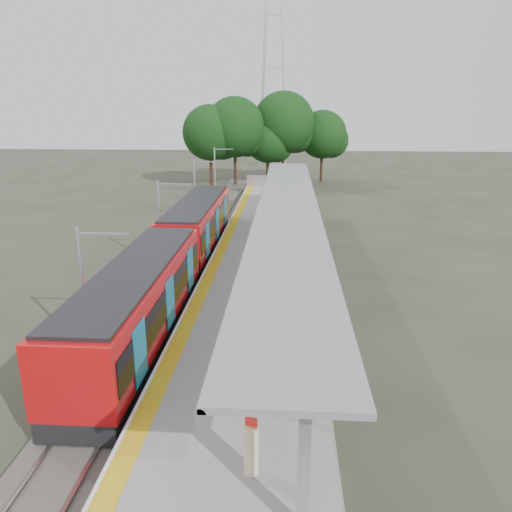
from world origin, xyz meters
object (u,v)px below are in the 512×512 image
Objects in this scene: info_pillar_near at (251,449)px; litter_bin at (273,236)px; bench_near at (306,318)px; bench_far at (285,224)px; train at (175,253)px; info_pillar_far at (293,225)px; bench_mid at (286,247)px.

info_pillar_near is 1.79× the size of litter_bin.
bench_near is 0.82× the size of bench_far.
train is 9.78m from bench_near.
info_pillar_far is at bearing 50.89° from train.
info_pillar_far is (0.43, 4.63, 0.23)m from bench_mid.
bench_near is at bearing -82.60° from litter_bin.
bench_mid is at bearing -74.56° from litter_bin.
info_pillar_near is 0.88× the size of info_pillar_far.
info_pillar_far is at bearing -57.94° from bench_far.
train is at bearing -128.13° from bench_mid.
bench_mid reaches higher than bench_near.
info_pillar_far is at bearing 107.83° from bench_mid.
info_pillar_far reaches higher than litter_bin.
info_pillar_far is at bearing 107.44° from bench_near.
bench_near is at bearing -79.66° from bench_far.
bench_far reaches higher than litter_bin.
info_pillar_near reaches higher than bench_mid.
bench_far is (-0.97, 15.96, 0.12)m from bench_near.
bench_near is at bearing -90.85° from info_pillar_far.
info_pillar_near is at bearing -69.17° from bench_mid.
bench_mid is 5.75m from bench_far.
bench_mid is at bearing -82.18° from bench_far.
train is 17.20× the size of info_pillar_near.
bench_mid is 0.88× the size of info_pillar_far.
bench_mid is at bearing -97.85° from info_pillar_far.
litter_bin is (-0.76, -2.64, -0.16)m from bench_far.
litter_bin is (5.17, 6.41, -0.60)m from train.
bench_mid is 1.01× the size of info_pillar_near.
bench_mid is 1.81× the size of litter_bin.
info_pillar_near is (5.28, -15.34, -0.36)m from train.
bench_mid is at bearing 28.76° from train.
bench_far is (-0.10, 5.74, 0.05)m from bench_mid.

